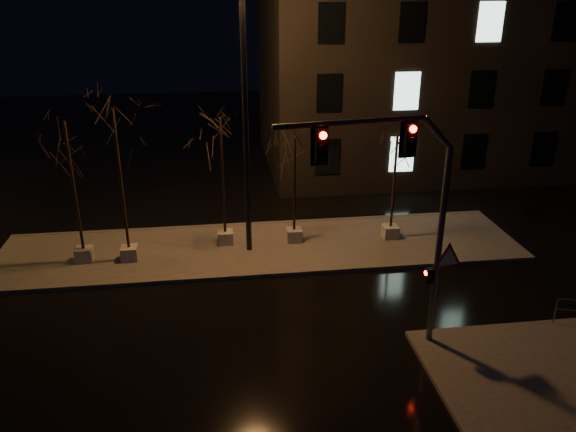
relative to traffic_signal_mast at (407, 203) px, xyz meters
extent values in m
plane|color=black|center=(-3.43, 1.67, -4.86)|extent=(90.00, 90.00, 0.00)
cube|color=#494541|center=(-3.43, 7.67, -4.78)|extent=(22.00, 5.00, 0.15)
cube|color=#494541|center=(4.07, -1.83, -4.78)|extent=(7.00, 5.00, 0.15)
cube|color=black|center=(10.57, 19.67, 2.64)|extent=(25.00, 12.00, 15.00)
cube|color=#A4A499|center=(-10.67, 7.25, -4.43)|extent=(0.65, 0.65, 0.55)
cylinder|color=black|center=(-10.67, 7.25, -1.58)|extent=(0.11, 0.11, 5.15)
cube|color=#A4A499|center=(-8.87, 7.13, -4.43)|extent=(0.65, 0.65, 0.55)
cylinder|color=black|center=(-8.87, 7.13, -1.36)|extent=(0.11, 0.11, 5.59)
cube|color=#A4A499|center=(-4.97, 8.16, -4.43)|extent=(0.65, 0.65, 0.55)
cylinder|color=black|center=(-4.97, 8.16, -1.69)|extent=(0.11, 0.11, 4.93)
cube|color=#A4A499|center=(-2.00, 8.00, -4.43)|extent=(0.65, 0.65, 0.55)
cylinder|color=black|center=(-2.00, 8.00, -2.13)|extent=(0.11, 0.11, 4.05)
cube|color=#A4A499|center=(2.24, 7.78, -4.43)|extent=(0.65, 0.65, 0.55)
cylinder|color=black|center=(2.24, 7.78, -2.10)|extent=(0.11, 0.11, 4.11)
cylinder|color=#5A5C62|center=(1.15, 0.17, -1.60)|extent=(0.19, 0.19, 6.22)
cylinder|color=#5A5C62|center=(-1.76, -0.26, 2.39)|extent=(4.13, 0.75, 0.15)
cube|color=black|center=(-0.08, -0.01, 1.82)|extent=(0.34, 0.27, 0.93)
cube|color=black|center=(-2.54, -0.37, 1.82)|extent=(0.34, 0.27, 0.93)
cube|color=black|center=(0.92, 0.14, -2.43)|extent=(0.25, 0.22, 0.47)
cone|color=red|center=(1.47, 0.17, -1.91)|extent=(1.07, 0.19, 1.08)
sphere|color=#FF0C07|center=(1.15, 0.17, 2.13)|extent=(0.19, 0.19, 0.19)
cylinder|color=black|center=(-4.01, 7.41, 0.95)|extent=(0.23, 0.23, 11.32)
cylinder|color=#5A5C62|center=(5.57, 0.52, -4.28)|extent=(0.05, 0.05, 0.86)
camera|label=1|loc=(-5.22, -13.98, 5.59)|focal=35.00mm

